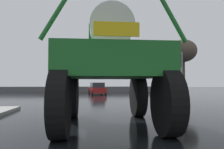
{
  "coord_description": "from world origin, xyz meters",
  "views": [
    {
      "loc": [
        -0.74,
        -1.25,
        1.42
      ],
      "look_at": [
        0.45,
        8.53,
        1.83
      ],
      "focal_mm": 34.53,
      "sensor_mm": 36.0,
      "label": 1
    }
  ],
  "objects_px": {
    "sedan_ahead": "(97,89)",
    "traffic_signal_near_right": "(181,67)",
    "bare_tree_right": "(183,51)",
    "oversize_sprayer": "(109,68)"
  },
  "relations": [
    {
      "from": "traffic_signal_near_right",
      "to": "bare_tree_right",
      "type": "bearing_deg",
      "value": 64.0
    },
    {
      "from": "sedan_ahead",
      "to": "traffic_signal_near_right",
      "type": "bearing_deg",
      "value": -170.01
    },
    {
      "from": "oversize_sprayer",
      "to": "bare_tree_right",
      "type": "xyz_separation_m",
      "value": [
        11.66,
        18.87,
        3.61
      ]
    },
    {
      "from": "sedan_ahead",
      "to": "bare_tree_right",
      "type": "bearing_deg",
      "value": -107.45
    },
    {
      "from": "traffic_signal_near_right",
      "to": "sedan_ahead",
      "type": "bearing_deg",
      "value": 107.16
    },
    {
      "from": "oversize_sprayer",
      "to": "bare_tree_right",
      "type": "relative_size",
      "value": 0.78
    },
    {
      "from": "oversize_sprayer",
      "to": "sedan_ahead",
      "type": "relative_size",
      "value": 1.29
    },
    {
      "from": "oversize_sprayer",
      "to": "traffic_signal_near_right",
      "type": "xyz_separation_m",
      "value": [
        5.31,
        5.85,
        0.56
      ]
    },
    {
      "from": "bare_tree_right",
      "to": "oversize_sprayer",
      "type": "bearing_deg",
      "value": -121.72
    },
    {
      "from": "sedan_ahead",
      "to": "traffic_signal_near_right",
      "type": "relative_size",
      "value": 1.24
    }
  ]
}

